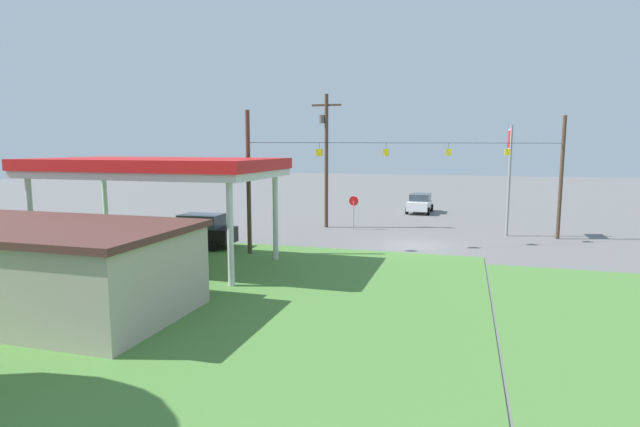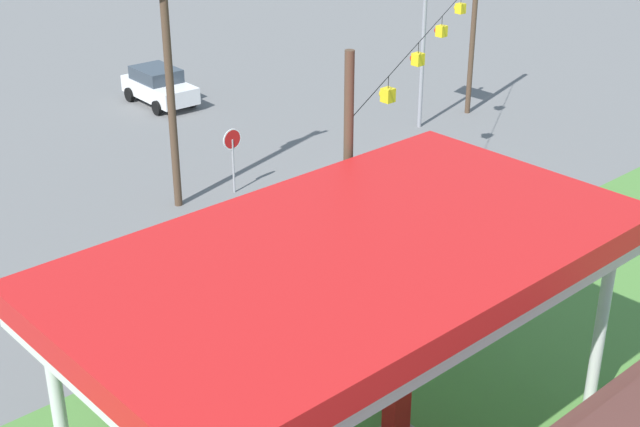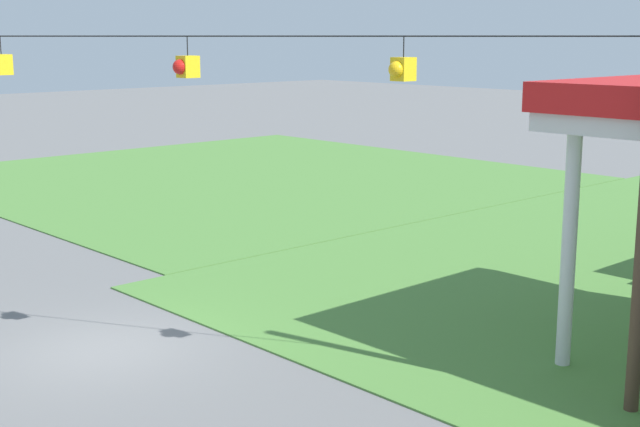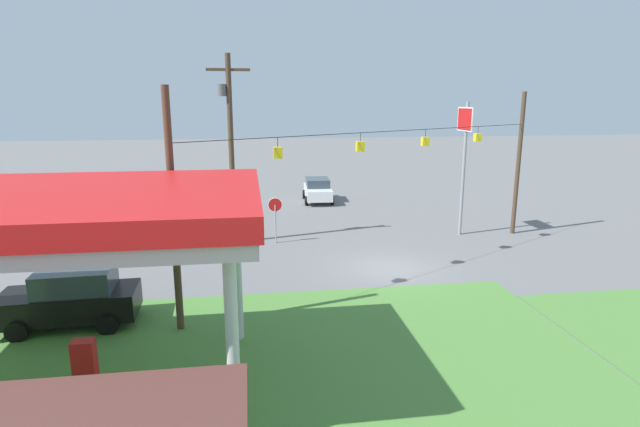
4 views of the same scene
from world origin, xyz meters
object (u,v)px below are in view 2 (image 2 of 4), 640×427
fuel_pump_near (397,406)px  utility_pole_main (167,56)px  car_at_pumps_front (218,344)px  gas_station_canopy (354,265)px  stop_sign_overhead (424,10)px  car_on_crossroad (159,86)px  stop_sign_roadside (232,147)px

fuel_pump_near → utility_pole_main: bearing=-103.8°
utility_pole_main → car_at_pumps_front: bearing=61.6°
gas_station_canopy → fuel_pump_near: (-1.46, -0.00, -4.18)m
fuel_pump_near → utility_pole_main: (-3.43, -14.03, 4.74)m
stop_sign_overhead → utility_pole_main: size_ratio=0.76×
car_at_pumps_front → gas_station_canopy: bearing=91.0°
car_on_crossroad → stop_sign_roadside: bearing=-16.5°
utility_pole_main → car_on_crossroad: bearing=-120.1°
stop_sign_roadside → stop_sign_overhead: bearing=1.4°
car_on_crossroad → stop_sign_overhead: stop_sign_overhead is taller
stop_sign_overhead → utility_pole_main: 12.74m
stop_sign_overhead → utility_pole_main: (12.74, -0.18, 0.26)m
fuel_pump_near → stop_sign_roadside: 14.76m
car_at_pumps_front → stop_sign_roadside: stop_sign_roadside is taller
gas_station_canopy → utility_pole_main: bearing=-109.2°
gas_station_canopy → car_at_pumps_front: 5.93m
gas_station_canopy → car_at_pumps_front: size_ratio=2.70×
car_at_pumps_front → stop_sign_overhead: size_ratio=0.60×
stop_sign_overhead → fuel_pump_near: bearing=40.6°
gas_station_canopy → stop_sign_overhead: bearing=-141.9°
stop_sign_overhead → car_at_pumps_front: bearing=27.7°
stop_sign_roadside → stop_sign_overhead: 11.05m
fuel_pump_near → car_at_pumps_front: size_ratio=0.35×
car_at_pumps_front → fuel_pump_near: bearing=108.7°
gas_station_canopy → utility_pole_main: size_ratio=1.23×
fuel_pump_near → car_at_pumps_front: car_at_pumps_front is taller
gas_station_canopy → car_on_crossroad: (-10.94, -24.47, -4.03)m
stop_sign_roadside → utility_pole_main: size_ratio=0.25×
stop_sign_roadside → gas_station_canopy: bearing=-117.7°
fuel_pump_near → stop_sign_overhead: size_ratio=0.21×
car_on_crossroad → utility_pole_main: 12.90m
fuel_pump_near → stop_sign_overhead: stop_sign_overhead is taller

